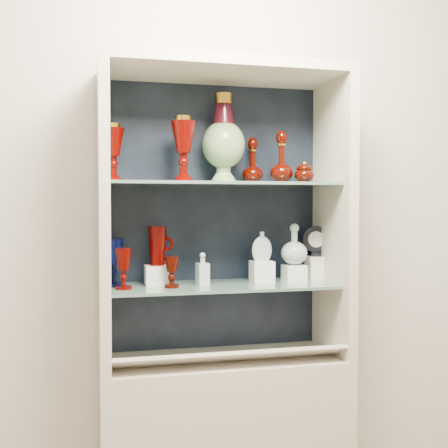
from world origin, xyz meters
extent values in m
cube|color=beige|center=(0.00, 1.75, 1.40)|extent=(3.50, 0.02, 2.80)
cube|color=beige|center=(0.00, 1.53, 0.38)|extent=(1.00, 0.40, 0.75)
cube|color=black|center=(0.00, 1.72, 1.32)|extent=(0.98, 0.02, 1.15)
cube|color=beige|center=(-0.48, 1.53, 1.32)|extent=(0.04, 0.40, 1.15)
cube|color=beige|center=(0.48, 1.53, 1.32)|extent=(0.04, 0.40, 1.15)
cube|color=beige|center=(0.00, 1.53, 1.92)|extent=(1.00, 0.40, 0.04)
cube|color=slate|center=(0.00, 1.55, 1.04)|extent=(0.92, 0.34, 0.01)
cube|color=slate|center=(0.00, 1.55, 1.46)|extent=(0.92, 0.34, 0.01)
cube|color=beige|center=(0.00, 1.42, 0.78)|extent=(0.92, 0.17, 0.09)
cube|color=white|center=(0.34, 1.42, 0.80)|extent=(0.10, 0.06, 0.03)
cube|color=white|center=(-0.26, 1.42, 0.80)|extent=(0.10, 0.06, 0.03)
cube|color=white|center=(0.05, 1.42, 0.80)|extent=(0.10, 0.06, 0.03)
cube|color=white|center=(-0.24, 1.42, 0.80)|extent=(0.10, 0.06, 0.03)
cube|color=silver|center=(-0.27, 1.59, 1.09)|extent=(0.10, 0.10, 0.08)
cube|color=silver|center=(0.17, 1.57, 1.09)|extent=(0.09, 0.09, 0.09)
cube|color=silver|center=(0.32, 1.57, 1.08)|extent=(0.09, 0.09, 0.07)
cube|color=silver|center=(0.44, 1.62, 1.10)|extent=(0.08, 0.08, 0.10)
camera|label=1|loc=(-0.52, -0.70, 1.38)|focal=45.00mm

